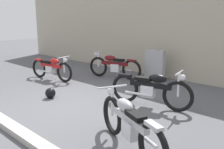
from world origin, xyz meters
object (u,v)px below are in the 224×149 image
at_px(helmet, 50,93).
at_px(motorcycle_silver, 129,124).
at_px(motorcycle_black, 151,89).
at_px(stone_marker, 155,66).
at_px(motorcycle_red, 51,68).
at_px(motorcycle_maroon, 114,66).

bearing_deg(helmet, motorcycle_silver, -10.51).
relative_size(helmet, motorcycle_black, 0.14).
xyz_separation_m(stone_marker, motorcycle_red, (-2.69, -2.37, -0.12)).
bearing_deg(motorcycle_silver, stone_marker, -38.88).
bearing_deg(motorcycle_maroon, motorcycle_black, 134.41).
height_order(helmet, motorcycle_black, motorcycle_black).
xyz_separation_m(motorcycle_black, motorcycle_maroon, (-2.72, 1.57, -0.00)).
bearing_deg(motorcycle_maroon, helmet, 81.84).
height_order(stone_marker, motorcycle_maroon, stone_marker).
bearing_deg(motorcycle_maroon, motorcycle_silver, 120.77).
relative_size(motorcycle_red, motorcycle_silver, 0.98).
relative_size(motorcycle_red, motorcycle_maroon, 0.95).
height_order(motorcycle_black, motorcycle_silver, motorcycle_black).
bearing_deg(helmet, motorcycle_red, 146.17).
relative_size(motorcycle_silver, motorcycle_maroon, 0.97).
bearing_deg(helmet, motorcycle_maroon, 97.49).
xyz_separation_m(motorcycle_red, motorcycle_silver, (5.07, -1.80, 0.03)).
bearing_deg(motorcycle_red, motorcycle_maroon, 40.29).
relative_size(helmet, motorcycle_maroon, 0.14).
xyz_separation_m(helmet, motorcycle_red, (-1.77, 1.19, 0.28)).
distance_m(stone_marker, motorcycle_maroon, 1.46).
bearing_deg(motorcycle_red, helmet, -44.24).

